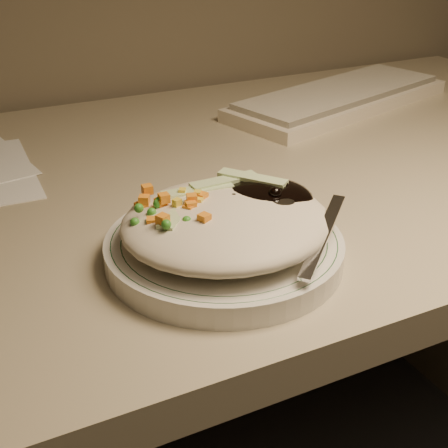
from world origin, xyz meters
name	(u,v)px	position (x,y,z in m)	size (l,w,h in m)	color
desk	(211,302)	(0.00, 1.38, 0.54)	(1.40, 0.70, 0.74)	gray
plate	(224,249)	(-0.08, 1.18, 0.75)	(0.22, 0.22, 0.02)	silver
plate_rim	(224,239)	(-0.08, 1.18, 0.76)	(0.21, 0.21, 0.00)	#144723
meal	(229,218)	(-0.08, 1.18, 0.78)	(0.20, 0.19, 0.05)	beige
keyboard	(339,98)	(0.30, 1.53, 0.75)	(0.42, 0.25, 0.03)	beige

